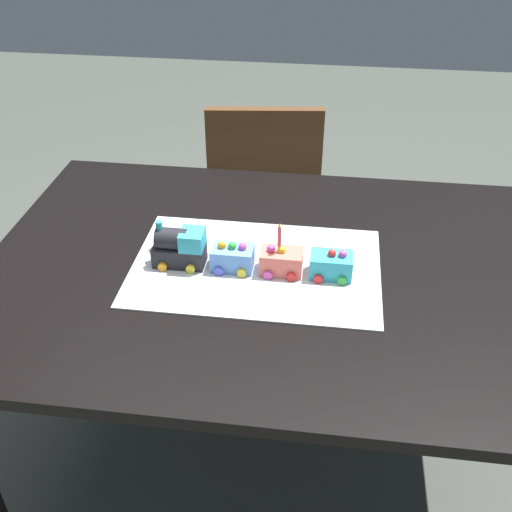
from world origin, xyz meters
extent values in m
plane|color=#474C44|center=(0.00, 0.00, 0.00)|extent=(8.00, 8.00, 0.00)
cube|color=black|center=(0.00, 0.00, 0.72)|extent=(1.40, 1.00, 0.03)
cube|color=black|center=(-0.64, 0.44, 0.35)|extent=(0.07, 0.07, 0.71)
cube|color=black|center=(0.64, 0.44, 0.35)|extent=(0.07, 0.07, 0.71)
cube|color=brown|center=(-0.12, 0.90, 0.44)|extent=(0.44, 0.44, 0.04)
cube|color=brown|center=(-0.10, 0.72, 0.66)|extent=(0.40, 0.08, 0.40)
cube|color=brown|center=(0.03, 1.09, 0.21)|extent=(0.04, 0.04, 0.42)
cube|color=brown|center=(-0.31, 1.05, 0.21)|extent=(0.04, 0.04, 0.42)
cube|color=brown|center=(0.07, 0.75, 0.21)|extent=(0.04, 0.04, 0.42)
cube|color=brown|center=(-0.27, 0.71, 0.21)|extent=(0.04, 0.04, 0.42)
cube|color=silver|center=(-0.03, -0.01, 0.74)|extent=(0.60, 0.40, 0.00)
cube|color=#232328|center=(-0.21, -0.03, 0.77)|extent=(0.12, 0.06, 0.05)
cylinder|color=#232328|center=(-0.23, -0.03, 0.81)|extent=(0.07, 0.05, 0.05)
cube|color=#38B7C6|center=(-0.18, -0.03, 0.82)|extent=(0.06, 0.06, 0.04)
cylinder|color=#38B7C6|center=(-0.26, -0.03, 0.84)|extent=(0.02, 0.02, 0.03)
sphere|color=#F4EFCC|center=(-0.28, -0.03, 0.78)|extent=(0.02, 0.02, 0.02)
cylinder|color=orange|center=(-0.25, -0.06, 0.76)|extent=(0.02, 0.01, 0.02)
cylinder|color=yellow|center=(-0.18, -0.06, 0.76)|extent=(0.02, 0.01, 0.02)
cylinder|color=#D84CB2|center=(-0.25, 0.01, 0.76)|extent=(0.02, 0.01, 0.02)
cylinder|color=green|center=(-0.18, 0.01, 0.76)|extent=(0.02, 0.01, 0.02)
cube|color=#669EEA|center=(-0.08, -0.03, 0.77)|extent=(0.10, 0.06, 0.06)
cylinder|color=#4C59D8|center=(-0.11, -0.06, 0.76)|extent=(0.02, 0.01, 0.02)
cylinder|color=yellow|center=(-0.06, -0.06, 0.76)|extent=(0.02, 0.01, 0.02)
cylinder|color=yellow|center=(-0.11, 0.01, 0.76)|extent=(0.02, 0.01, 0.02)
cylinder|color=#4C59D8|center=(-0.06, 0.01, 0.76)|extent=(0.02, 0.01, 0.02)
sphere|color=#D84CB2|center=(-0.06, -0.03, 0.81)|extent=(0.02, 0.02, 0.02)
sphere|color=orange|center=(-0.11, -0.03, 0.81)|extent=(0.02, 0.02, 0.02)
sphere|color=green|center=(-0.08, -0.03, 0.81)|extent=(0.02, 0.02, 0.02)
cube|color=#F27260|center=(0.03, -0.03, 0.77)|extent=(0.10, 0.06, 0.06)
cylinder|color=#D84CB2|center=(0.01, -0.06, 0.76)|extent=(0.02, 0.01, 0.02)
cylinder|color=red|center=(0.06, -0.06, 0.76)|extent=(0.02, 0.01, 0.02)
cylinder|color=#D84CB2|center=(0.01, 0.01, 0.76)|extent=(0.02, 0.01, 0.02)
cylinder|color=yellow|center=(0.06, 0.01, 0.76)|extent=(0.02, 0.01, 0.02)
sphere|color=#D84CB2|center=(0.01, -0.03, 0.81)|extent=(0.02, 0.02, 0.02)
sphere|color=yellow|center=(0.03, -0.03, 0.81)|extent=(0.02, 0.02, 0.02)
cube|color=#38B7C6|center=(0.15, -0.03, 0.77)|extent=(0.10, 0.06, 0.06)
cylinder|color=red|center=(0.13, -0.06, 0.76)|extent=(0.02, 0.01, 0.02)
cylinder|color=green|center=(0.18, -0.06, 0.76)|extent=(0.02, 0.01, 0.02)
cylinder|color=orange|center=(0.13, 0.01, 0.76)|extent=(0.02, 0.01, 0.02)
cylinder|color=green|center=(0.18, 0.01, 0.76)|extent=(0.02, 0.01, 0.02)
sphere|color=red|center=(0.15, -0.03, 0.81)|extent=(0.02, 0.02, 0.02)
sphere|color=#D84CB2|center=(0.18, -0.03, 0.81)|extent=(0.02, 0.02, 0.02)
cylinder|color=#F24C59|center=(0.03, -0.03, 0.84)|extent=(0.01, 0.01, 0.05)
cone|color=yellow|center=(0.03, -0.03, 0.87)|extent=(0.01, 0.01, 0.01)
camera|label=1|loc=(0.13, -1.23, 1.62)|focal=43.36mm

